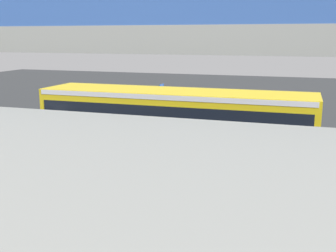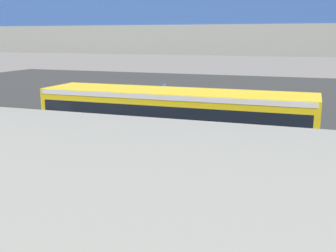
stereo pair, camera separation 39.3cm
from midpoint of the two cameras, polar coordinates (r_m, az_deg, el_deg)
The scene contains 8 objects.
ground at distance 19.04m, azimuth 4.61°, elevation -4.06°, with size 80.00×80.00×0.00m, color #2D3033.
city_bus at distance 17.39m, azimuth 1.58°, elevation 0.79°, with size 11.54×2.85×3.15m.
pedestrian at distance 17.30m, azimuth -14.80°, elevation -3.08°, with size 0.38×0.38×1.79m.
traffic_sign at distance 22.71m, azimuth -0.09°, elevation 3.55°, with size 0.08×0.60×2.80m.
lane_dash_leftmost at distance 20.98m, azimuth 17.11°, elevation -3.02°, with size 2.00×0.20×0.01m, color silver.
lane_dash_left at distance 21.47m, azimuth 6.40°, elevation -2.19°, with size 2.00×0.20×0.01m, color silver.
lane_dash_centre at distance 22.67m, azimuth -3.50°, elevation -1.36°, with size 2.00×0.20×0.01m, color silver.
pedestrian_overpass at distance 9.32m, azimuth -10.38°, elevation 9.50°, with size 28.70×2.60×6.65m.
Camera 2 is at (-4.79, 17.61, 5.36)m, focal length 43.94 mm.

